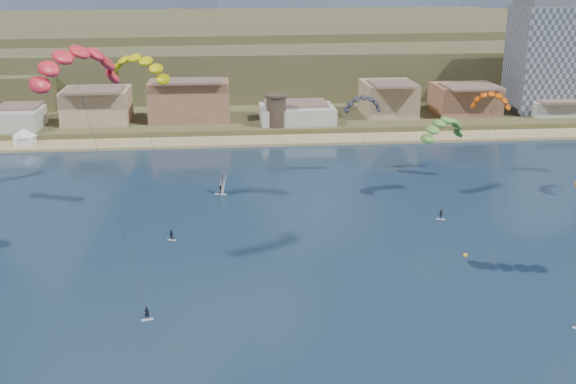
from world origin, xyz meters
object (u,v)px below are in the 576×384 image
(kitesurfer_red, at_px, (76,60))
(kitesurfer_yellow, at_px, (138,65))
(watchtower, at_px, (276,110))
(kitesurfer_green, at_px, (444,126))
(buoy, at_px, (465,255))
(apartment_tower, at_px, (548,57))
(windsurfer, at_px, (221,188))

(kitesurfer_red, height_order, kitesurfer_yellow, kitesurfer_red)
(watchtower, height_order, kitesurfer_green, kitesurfer_green)
(watchtower, bearing_deg, buoy, -75.59)
(watchtower, bearing_deg, kitesurfer_red, -109.74)
(apartment_tower, distance_m, watchtower, 82.02)
(kitesurfer_red, relative_size, buoy, 50.96)
(kitesurfer_green, bearing_deg, kitesurfer_yellow, -175.58)
(apartment_tower, relative_size, buoy, 46.91)
(watchtower, distance_m, buoy, 88.76)
(kitesurfer_yellow, height_order, buoy, kitesurfer_yellow)
(apartment_tower, xyz_separation_m, kitesurfer_green, (-53.60, -72.16, -3.46))
(kitesurfer_green, bearing_deg, apartment_tower, 53.40)
(kitesurfer_red, bearing_deg, buoy, 5.66)
(windsurfer, bearing_deg, kitesurfer_yellow, -139.82)
(kitesurfer_red, distance_m, windsurfer, 52.97)
(watchtower, height_order, buoy, watchtower)
(kitesurfer_red, distance_m, kitesurfer_yellow, 29.46)
(kitesurfer_red, bearing_deg, kitesurfer_yellow, 81.29)
(kitesurfer_green, distance_m, buoy, 31.36)
(kitesurfer_green, xyz_separation_m, windsurfer, (-41.43, 7.00, -12.99))
(kitesurfer_yellow, bearing_deg, kitesurfer_green, 4.42)
(kitesurfer_red, xyz_separation_m, buoy, (54.76, 5.43, -31.09))
(kitesurfer_yellow, bearing_deg, windsurfer, 40.18)
(apartment_tower, relative_size, kitesurfer_yellow, 1.05)
(kitesurfer_red, xyz_separation_m, kitesurfer_green, (59.13, 33.03, -16.85))
(windsurfer, distance_m, buoy, 50.71)
(watchtower, bearing_deg, kitesurfer_green, -65.59)
(watchtower, relative_size, buoy, 12.61)
(kitesurfer_yellow, relative_size, kitesurfer_green, 1.66)
(watchtower, relative_size, windsurfer, 2.00)
(kitesurfer_red, bearing_deg, watchtower, 70.26)
(kitesurfer_red, xyz_separation_m, kitesurfer_yellow, (4.41, 28.80, -4.36))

